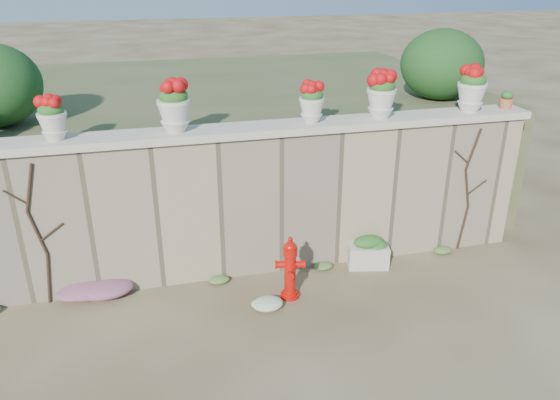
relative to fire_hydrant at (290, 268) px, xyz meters
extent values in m
plane|color=#4A3A25|center=(-0.35, -0.94, -0.44)|extent=(80.00, 80.00, 0.00)
cube|color=gray|center=(-0.35, 0.86, 0.56)|extent=(8.00, 0.40, 2.00)
cube|color=beige|center=(-0.35, 0.86, 1.61)|extent=(8.10, 0.52, 0.10)
cube|color=#384C23|center=(-0.35, 4.06, 0.56)|extent=(9.00, 6.00, 2.00)
ellipsoid|color=#143814|center=(3.05, 2.06, 2.11)|extent=(1.30, 1.30, 1.10)
cylinder|color=black|center=(-3.01, 0.64, -0.09)|extent=(0.12, 0.04, 0.70)
cylinder|color=black|center=(-3.04, 0.64, 0.56)|extent=(0.17, 0.04, 0.61)
cylinder|color=black|center=(-3.03, 0.64, 1.16)|extent=(0.18, 0.04, 0.61)
cylinder|color=black|center=(-2.87, 0.64, 0.56)|extent=(0.30, 0.02, 0.22)
cylinder|color=black|center=(-3.20, 0.64, 1.06)|extent=(0.25, 0.02, 0.21)
cylinder|color=black|center=(2.89, 0.64, -0.09)|extent=(0.12, 0.04, 0.70)
cylinder|color=black|center=(2.86, 0.64, 0.56)|extent=(0.17, 0.04, 0.61)
cylinder|color=black|center=(2.87, 0.64, 1.16)|extent=(0.18, 0.04, 0.61)
cylinder|color=black|center=(3.03, 0.64, 0.56)|extent=(0.30, 0.02, 0.22)
cylinder|color=black|center=(2.70, 0.64, 1.06)|extent=(0.25, 0.02, 0.21)
cylinder|color=#BF0C07|center=(0.00, 0.00, -0.42)|extent=(0.25, 0.25, 0.04)
cylinder|color=#BF0C07|center=(0.00, 0.00, -0.09)|extent=(0.15, 0.15, 0.55)
cylinder|color=#BF0C07|center=(0.00, 0.00, 0.05)|extent=(0.19, 0.19, 0.04)
cylinder|color=#BF0C07|center=(0.00, 0.00, 0.23)|extent=(0.19, 0.19, 0.11)
ellipsoid|color=#BF0C07|center=(0.00, 0.00, 0.32)|extent=(0.17, 0.17, 0.12)
cylinder|color=#BF0C07|center=(0.00, 0.00, 0.39)|extent=(0.06, 0.06, 0.09)
cylinder|color=#BF0C07|center=(-0.12, 0.03, 0.05)|extent=(0.14, 0.11, 0.09)
cylinder|color=#BF0C07|center=(0.12, -0.03, 0.05)|extent=(0.14, 0.11, 0.09)
cylinder|color=#BF0C07|center=(-0.02, -0.09, -0.04)|extent=(0.10, 0.10, 0.08)
cube|color=beige|center=(1.30, 0.50, -0.27)|extent=(0.63, 0.45, 0.33)
ellipsoid|color=#1E5119|center=(1.30, 0.50, -0.05)|extent=(0.49, 0.36, 0.17)
ellipsoid|color=#1E5119|center=(1.37, 0.44, -0.17)|extent=(0.58, 0.52, 0.55)
ellipsoid|color=#B52488|center=(-2.51, 0.61, -0.30)|extent=(1.03, 0.69, 0.27)
ellipsoid|color=white|center=(-0.38, -0.17, -0.35)|extent=(0.49, 0.39, 0.18)
ellipsoid|color=#1E5119|center=(-2.68, 0.86, 2.03)|extent=(0.29, 0.29, 0.18)
ellipsoid|color=#BA0B0C|center=(-2.68, 0.86, 2.10)|extent=(0.26, 0.26, 0.18)
ellipsoid|color=#1E5119|center=(-1.26, 0.86, 2.11)|extent=(0.36, 0.36, 0.22)
ellipsoid|color=#BA0B0C|center=(-1.26, 0.86, 2.20)|extent=(0.31, 0.31, 0.22)
ellipsoid|color=#1E5119|center=(0.51, 0.86, 2.02)|extent=(0.29, 0.29, 0.17)
ellipsoid|color=#BA0B0C|center=(0.51, 0.86, 2.09)|extent=(0.25, 0.25, 0.18)
ellipsoid|color=#1E5119|center=(1.49, 0.86, 2.09)|extent=(0.35, 0.35, 0.21)
ellipsoid|color=#BA0B0C|center=(1.49, 0.86, 2.18)|extent=(0.30, 0.30, 0.22)
ellipsoid|color=#1E5119|center=(2.86, 0.86, 2.10)|extent=(0.35, 0.35, 0.21)
ellipsoid|color=#BA0B0C|center=(2.86, 0.86, 2.19)|extent=(0.31, 0.31, 0.22)
ellipsoid|color=#1E5119|center=(3.45, 0.86, 1.85)|extent=(0.17, 0.17, 0.12)
camera|label=1|loc=(-1.62, -5.86, 3.61)|focal=35.00mm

